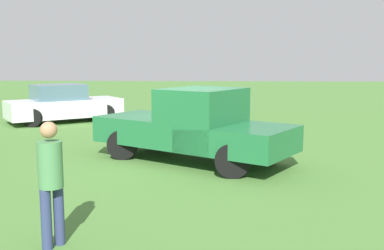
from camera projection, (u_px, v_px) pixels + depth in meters
name	position (u px, v px, depth m)	size (l,w,h in m)	color
ground_plane	(185.00, 160.00, 11.28)	(80.00, 80.00, 0.00)	#477533
pickup_truck	(196.00, 125.00, 10.87)	(5.13, 4.16, 1.79)	black
sedan_near	(63.00, 104.00, 17.90)	(4.52, 3.92, 1.49)	black
person_bystander	(51.00, 177.00, 5.92)	(0.44, 0.44, 1.68)	navy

